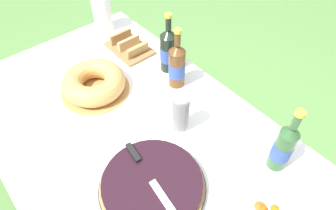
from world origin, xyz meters
The scene contains 12 objects.
ground_plane centered at (0.00, 0.00, 0.00)m, with size 16.00×16.00×0.00m, color #568442.
garden_table centered at (0.00, 0.00, 0.65)m, with size 1.70×1.02×0.71m.
tablecloth centered at (0.00, 0.00, 0.70)m, with size 1.71×1.03×0.10m.
berry_tart centered at (0.26, -0.10, 0.74)m, with size 0.40×0.40×0.06m.
serving_knife centered at (0.23, -0.09, 0.78)m, with size 0.38×0.07×0.01m.
bundt_cake centered at (-0.33, 0.01, 0.76)m, with size 0.33×0.33×0.10m.
cup_stack centered at (0.11, 0.17, 0.81)m, with size 0.07×0.07×0.20m.
cider_bottle_green centered at (0.49, 0.34, 0.83)m, with size 0.07×0.07×0.32m.
cider_bottle_amber centered at (-0.11, 0.34, 0.83)m, with size 0.08×0.08×0.32m.
juice_bottle_red centered at (-0.22, 0.39, 0.83)m, with size 0.08×0.08×0.32m.
paper_towel_roll centered at (-0.76, 0.33, 0.82)m, with size 0.11×0.11×0.21m.
bread_board centered at (-0.49, 0.33, 0.74)m, with size 0.26×0.18×0.07m.
Camera 1 is at (0.70, -0.39, 1.75)m, focal length 32.00 mm.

